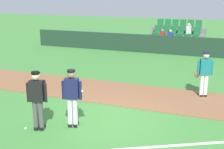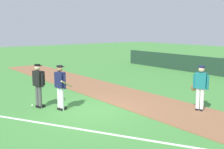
{
  "view_description": "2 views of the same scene",
  "coord_description": "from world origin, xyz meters",
  "px_view_note": "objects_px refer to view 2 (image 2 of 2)",
  "views": [
    {
      "loc": [
        3.21,
        -7.97,
        3.84
      ],
      "look_at": [
        -0.14,
        0.71,
        1.28
      ],
      "focal_mm": 47.21,
      "sensor_mm": 36.0,
      "label": 1
    },
    {
      "loc": [
        8.53,
        -5.58,
        3.14
      ],
      "look_at": [
        -0.14,
        1.17,
        1.28
      ],
      "focal_mm": 43.69,
      "sensor_mm": 36.0,
      "label": 2
    }
  ],
  "objects_px": {
    "batter_navy_jersey": "(60,86)",
    "runner_teal_jersey": "(200,87)",
    "baseball": "(32,105)",
    "umpire_home_plate": "(39,83)"
  },
  "relations": [
    {
      "from": "runner_teal_jersey",
      "to": "baseball",
      "type": "bearing_deg",
      "value": -133.65
    },
    {
      "from": "batter_navy_jersey",
      "to": "baseball",
      "type": "distance_m",
      "value": 1.67
    },
    {
      "from": "umpire_home_plate",
      "to": "runner_teal_jersey",
      "type": "bearing_deg",
      "value": 47.8
    },
    {
      "from": "batter_navy_jersey",
      "to": "runner_teal_jersey",
      "type": "height_order",
      "value": "same"
    },
    {
      "from": "runner_teal_jersey",
      "to": "batter_navy_jersey",
      "type": "bearing_deg",
      "value": -129.38
    },
    {
      "from": "batter_navy_jersey",
      "to": "runner_teal_jersey",
      "type": "bearing_deg",
      "value": 50.62
    },
    {
      "from": "baseball",
      "to": "umpire_home_plate",
      "type": "bearing_deg",
      "value": 23.3
    },
    {
      "from": "batter_navy_jersey",
      "to": "baseball",
      "type": "xyz_separation_m",
      "value": [
        -1.21,
        -0.69,
        -0.93
      ]
    },
    {
      "from": "umpire_home_plate",
      "to": "batter_navy_jersey",
      "type": "bearing_deg",
      "value": 32.39
    },
    {
      "from": "runner_teal_jersey",
      "to": "umpire_home_plate",
      "type": "bearing_deg",
      "value": -132.2
    }
  ]
}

